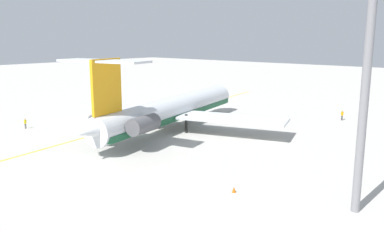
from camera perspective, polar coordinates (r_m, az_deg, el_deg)
name	(u,v)px	position (r m, az deg, el deg)	size (l,w,h in m)	color
ground	(128,122)	(69.75, -9.29, -1.05)	(329.44, 329.44, 0.00)	#B7B5AD
main_jetliner	(169,110)	(62.25, -3.31, 0.69)	(40.92, 36.47, 12.01)	silver
ground_crew_near_nose	(25,122)	(69.50, -22.93, -0.95)	(0.42, 0.27, 1.66)	black
ground_crew_near_tail	(342,114)	(75.27, 20.85, 0.15)	(0.29, 0.46, 1.83)	black
safety_cone_nose	(234,190)	(38.49, 6.07, -10.65)	(0.40, 0.40, 0.55)	#EA590F
safety_cone_wingtip	(154,102)	(88.87, -5.55, 1.83)	(0.40, 0.40, 0.55)	#EA590F
taxiway_centreline	(139,122)	(69.52, -7.59, -1.04)	(94.21, 0.36, 0.01)	gold
light_mast	(367,67)	(34.40, 23.95, 6.38)	(4.00, 0.70, 22.09)	slate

